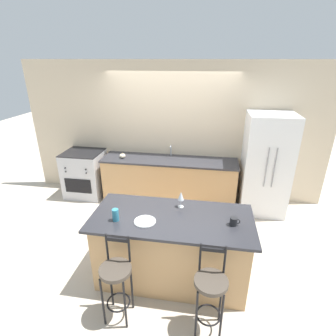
{
  "coord_description": "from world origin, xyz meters",
  "views": [
    {
      "loc": [
        0.75,
        -4.35,
        2.71
      ],
      "look_at": [
        0.14,
        -0.65,
        1.14
      ],
      "focal_mm": 28.0,
      "sensor_mm": 36.0,
      "label": 1
    }
  ],
  "objects_px": {
    "bar_stool_far": "(210,290)",
    "tumbler_cup": "(116,215)",
    "oven_range": "(85,173)",
    "refrigerator": "(265,164)",
    "wine_glass": "(181,196)",
    "dinner_plate": "(145,221)",
    "pumpkin_decoration": "(122,156)",
    "coffee_mug": "(234,221)",
    "bar_stool_near": "(116,278)"
  },
  "relations": [
    {
      "from": "pumpkin_decoration",
      "to": "wine_glass",
      "type": "bearing_deg",
      "value": -51.85
    },
    {
      "from": "pumpkin_decoration",
      "to": "bar_stool_far",
      "type": "bearing_deg",
      "value": -56.1
    },
    {
      "from": "dinner_plate",
      "to": "coffee_mug",
      "type": "xyz_separation_m",
      "value": [
        1.02,
        0.1,
        0.04
      ]
    },
    {
      "from": "tumbler_cup",
      "to": "refrigerator",
      "type": "bearing_deg",
      "value": 46.29
    },
    {
      "from": "wine_glass",
      "to": "pumpkin_decoration",
      "type": "height_order",
      "value": "wine_glass"
    },
    {
      "from": "refrigerator",
      "to": "pumpkin_decoration",
      "type": "distance_m",
      "value": 2.71
    },
    {
      "from": "oven_range",
      "to": "wine_glass",
      "type": "xyz_separation_m",
      "value": [
        2.22,
        -1.77,
        0.62
      ]
    },
    {
      "from": "bar_stool_near",
      "to": "bar_stool_far",
      "type": "xyz_separation_m",
      "value": [
        0.99,
        0.0,
        0.0
      ]
    },
    {
      "from": "bar_stool_far",
      "to": "wine_glass",
      "type": "height_order",
      "value": "wine_glass"
    },
    {
      "from": "bar_stool_far",
      "to": "coffee_mug",
      "type": "distance_m",
      "value": 0.78
    },
    {
      "from": "wine_glass",
      "to": "coffee_mug",
      "type": "distance_m",
      "value": 0.72
    },
    {
      "from": "coffee_mug",
      "to": "wine_glass",
      "type": "bearing_deg",
      "value": 155.03
    },
    {
      "from": "oven_range",
      "to": "wine_glass",
      "type": "height_order",
      "value": "wine_glass"
    },
    {
      "from": "oven_range",
      "to": "bar_stool_near",
      "type": "relative_size",
      "value": 0.93
    },
    {
      "from": "wine_glass",
      "to": "coffee_mug",
      "type": "xyz_separation_m",
      "value": [
        0.65,
        -0.3,
        -0.11
      ]
    },
    {
      "from": "bar_stool_far",
      "to": "tumbler_cup",
      "type": "height_order",
      "value": "tumbler_cup"
    },
    {
      "from": "wine_glass",
      "to": "tumbler_cup",
      "type": "distance_m",
      "value": 0.84
    },
    {
      "from": "bar_stool_near",
      "to": "dinner_plate",
      "type": "distance_m",
      "value": 0.67
    },
    {
      "from": "refrigerator",
      "to": "tumbler_cup",
      "type": "distance_m",
      "value": 3.0
    },
    {
      "from": "refrigerator",
      "to": "bar_stool_far",
      "type": "xyz_separation_m",
      "value": [
        -0.94,
        -2.65,
        -0.37
      ]
    },
    {
      "from": "bar_stool_near",
      "to": "dinner_plate",
      "type": "xyz_separation_m",
      "value": [
        0.2,
        0.51,
        0.39
      ]
    },
    {
      "from": "bar_stool_far",
      "to": "oven_range",
      "type": "bearing_deg",
      "value": 134.51
    },
    {
      "from": "refrigerator",
      "to": "dinner_plate",
      "type": "distance_m",
      "value": 2.75
    },
    {
      "from": "wine_glass",
      "to": "pumpkin_decoration",
      "type": "relative_size",
      "value": 1.9
    },
    {
      "from": "bar_stool_far",
      "to": "tumbler_cup",
      "type": "distance_m",
      "value": 1.32
    },
    {
      "from": "coffee_mug",
      "to": "oven_range",
      "type": "bearing_deg",
      "value": 144.15
    },
    {
      "from": "oven_range",
      "to": "coffee_mug",
      "type": "xyz_separation_m",
      "value": [
        2.87,
        -2.07,
        0.51
      ]
    },
    {
      "from": "bar_stool_near",
      "to": "bar_stool_far",
      "type": "relative_size",
      "value": 1.0
    },
    {
      "from": "oven_range",
      "to": "bar_stool_near",
      "type": "distance_m",
      "value": 3.15
    },
    {
      "from": "dinner_plate",
      "to": "coffee_mug",
      "type": "height_order",
      "value": "coffee_mug"
    },
    {
      "from": "bar_stool_far",
      "to": "bar_stool_near",
      "type": "bearing_deg",
      "value": -179.82
    },
    {
      "from": "bar_stool_near",
      "to": "pumpkin_decoration",
      "type": "relative_size",
      "value": 8.92
    },
    {
      "from": "oven_range",
      "to": "bar_stool_far",
      "type": "height_order",
      "value": "bar_stool_far"
    },
    {
      "from": "oven_range",
      "to": "tumbler_cup",
      "type": "xyz_separation_m",
      "value": [
        1.5,
        -2.2,
        0.54
      ]
    },
    {
      "from": "coffee_mug",
      "to": "pumpkin_decoration",
      "type": "bearing_deg",
      "value": 134.63
    },
    {
      "from": "oven_range",
      "to": "refrigerator",
      "type": "bearing_deg",
      "value": -0.49
    },
    {
      "from": "dinner_plate",
      "to": "pumpkin_decoration",
      "type": "height_order",
      "value": "pumpkin_decoration"
    },
    {
      "from": "dinner_plate",
      "to": "refrigerator",
      "type": "bearing_deg",
      "value": 51.16
    },
    {
      "from": "refrigerator",
      "to": "wine_glass",
      "type": "relative_size",
      "value": 8.51
    },
    {
      "from": "coffee_mug",
      "to": "pumpkin_decoration",
      "type": "distance_m",
      "value": 2.85
    },
    {
      "from": "bar_stool_far",
      "to": "tumbler_cup",
      "type": "relative_size",
      "value": 6.84
    },
    {
      "from": "oven_range",
      "to": "wine_glass",
      "type": "distance_m",
      "value": 2.91
    },
    {
      "from": "dinner_plate",
      "to": "tumbler_cup",
      "type": "bearing_deg",
      "value": -175.99
    },
    {
      "from": "oven_range",
      "to": "coffee_mug",
      "type": "relative_size",
      "value": 8.02
    },
    {
      "from": "bar_stool_far",
      "to": "dinner_plate",
      "type": "xyz_separation_m",
      "value": [
        -0.79,
        0.51,
        0.39
      ]
    },
    {
      "from": "dinner_plate",
      "to": "wine_glass",
      "type": "xyz_separation_m",
      "value": [
        0.37,
        0.4,
        0.15
      ]
    },
    {
      "from": "dinner_plate",
      "to": "wine_glass",
      "type": "height_order",
      "value": "wine_glass"
    },
    {
      "from": "coffee_mug",
      "to": "tumbler_cup",
      "type": "xyz_separation_m",
      "value": [
        -1.37,
        -0.13,
        0.03
      ]
    },
    {
      "from": "tumbler_cup",
      "to": "oven_range",
      "type": "bearing_deg",
      "value": 124.3
    },
    {
      "from": "wine_glass",
      "to": "bar_stool_near",
      "type": "bearing_deg",
      "value": -122.07
    }
  ]
}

